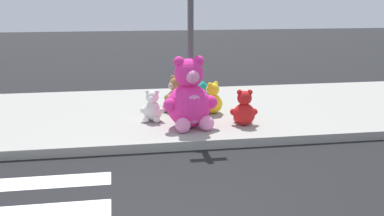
% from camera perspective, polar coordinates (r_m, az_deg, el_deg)
% --- Properties ---
extents(sidewalk, '(28.00, 4.40, 0.15)m').
position_cam_1_polar(sidewalk, '(9.38, -7.02, -0.78)').
color(sidewalk, '#9E9B93').
rests_on(sidewalk, ground_plane).
extents(sign_pole, '(0.56, 0.11, 3.20)m').
position_cam_1_polar(sign_pole, '(8.42, -0.17, 9.92)').
color(sign_pole, '#4C4C51').
rests_on(sign_pole, sidewalk).
extents(plush_pink_large, '(0.96, 0.87, 1.26)m').
position_cam_1_polar(plush_pink_large, '(7.99, -0.31, 1.06)').
color(plush_pink_large, '#F22D93').
rests_on(plush_pink_large, sidewalk).
extents(plush_yellow, '(0.44, 0.45, 0.63)m').
position_cam_1_polar(plush_yellow, '(9.06, 2.49, 0.92)').
color(plush_yellow, yellow).
rests_on(plush_yellow, sidewalk).
extents(plush_brown, '(0.52, 0.50, 0.73)m').
position_cam_1_polar(plush_brown, '(9.14, -2.04, 1.29)').
color(plush_brown, olive).
rests_on(plush_brown, sidewalk).
extents(plush_red, '(0.49, 0.45, 0.65)m').
position_cam_1_polar(plush_red, '(8.28, 6.45, -0.31)').
color(plush_red, red).
rests_on(plush_red, sidewalk).
extents(plush_white, '(0.44, 0.41, 0.59)m').
position_cam_1_polar(plush_white, '(8.51, -4.93, -0.07)').
color(plush_white, white).
rests_on(plush_white, sidewalk).
extents(plush_teal, '(0.35, 0.40, 0.52)m').
position_cam_1_polar(plush_teal, '(9.66, 1.27, 1.46)').
color(plush_teal, teal).
rests_on(plush_teal, sidewalk).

